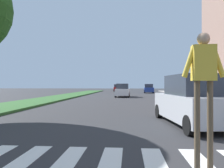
% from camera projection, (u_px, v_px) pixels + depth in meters
% --- Properties ---
extents(ground_plane, '(140.00, 140.00, 0.00)m').
position_uv_depth(ground_plane, '(129.00, 98.00, 25.74)').
color(ground_plane, '#2D2D30').
extents(crosswalk, '(6.75, 2.20, 0.01)m').
position_uv_depth(crosswalk, '(133.00, 164.00, 4.39)').
color(crosswalk, silver).
rests_on(crosswalk, ground_plane).
extents(median_strip, '(3.72, 64.00, 0.15)m').
position_uv_depth(median_strip, '(53.00, 98.00, 24.38)').
color(median_strip, '#2D5B28').
rests_on(median_strip, ground_plane).
extents(sidewalk_right, '(3.00, 64.00, 0.15)m').
position_uv_depth(sidewalk_right, '(214.00, 99.00, 23.09)').
color(sidewalk_right, '#9E9991').
rests_on(sidewalk_right, ground_plane).
extents(pedestrian_performer, '(0.75, 0.24, 2.49)m').
position_uv_depth(pedestrian_performer, '(204.00, 80.00, 3.84)').
color(pedestrian_performer, brown).
rests_on(pedestrian_performer, ground_plane).
extents(suv_crossing, '(2.46, 4.79, 1.97)m').
position_uv_depth(suv_crossing, '(193.00, 101.00, 8.66)').
color(suv_crossing, '#B7B7BC').
rests_on(suv_crossing, ground_plane).
extents(sedan_midblock, '(1.90, 4.60, 1.74)m').
position_uv_depth(sedan_midblock, '(123.00, 91.00, 28.90)').
color(sedan_midblock, silver).
rests_on(sedan_midblock, ground_plane).
extents(sedan_distant, '(2.03, 4.42, 1.75)m').
position_uv_depth(sedan_distant, '(149.00, 89.00, 42.96)').
color(sedan_distant, navy).
rests_on(sedan_distant, ground_plane).
extents(sedan_far_horizon, '(2.12, 4.54, 1.71)m').
position_uv_depth(sedan_far_horizon, '(117.00, 88.00, 53.15)').
color(sedan_far_horizon, maroon).
rests_on(sedan_far_horizon, ground_plane).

